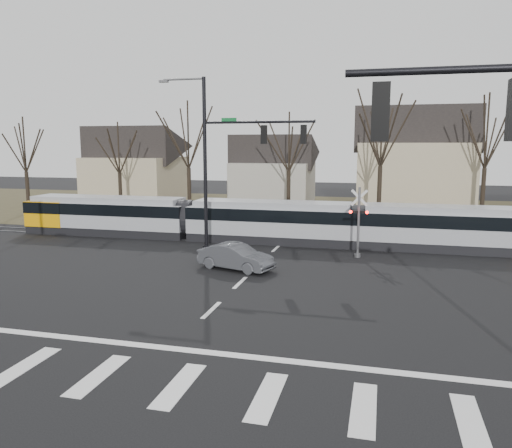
# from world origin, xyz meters

# --- Properties ---
(ground) EXTENTS (140.00, 140.00, 0.00)m
(ground) POSITION_xyz_m (0.00, 0.00, 0.00)
(ground) COLOR black
(grass_verge) EXTENTS (140.00, 28.00, 0.01)m
(grass_verge) POSITION_xyz_m (0.00, 32.00, 0.01)
(grass_verge) COLOR #38331E
(grass_verge) RESTS_ON ground
(crosswalk) EXTENTS (27.00, 2.60, 0.01)m
(crosswalk) POSITION_xyz_m (0.00, -4.00, 0.01)
(crosswalk) COLOR silver
(crosswalk) RESTS_ON ground
(stop_line) EXTENTS (28.00, 0.35, 0.01)m
(stop_line) POSITION_xyz_m (0.00, -1.80, 0.01)
(stop_line) COLOR silver
(stop_line) RESTS_ON ground
(lane_dashes) EXTENTS (0.18, 30.00, 0.01)m
(lane_dashes) POSITION_xyz_m (0.00, 16.00, 0.01)
(lane_dashes) COLOR silver
(lane_dashes) RESTS_ON ground
(rail_pair) EXTENTS (90.00, 1.52, 0.06)m
(rail_pair) POSITION_xyz_m (0.00, 15.80, 0.03)
(rail_pair) COLOR #59595E
(rail_pair) RESTS_ON ground
(tram) EXTENTS (35.44, 2.63, 2.69)m
(tram) POSITION_xyz_m (-0.87, 16.00, 1.46)
(tram) COLOR gray
(tram) RESTS_ON ground
(sedan) EXTENTS (3.65, 4.79, 1.32)m
(sedan) POSITION_xyz_m (-0.92, 8.39, 0.66)
(sedan) COLOR #45464B
(sedan) RESTS_ON ground
(signal_pole_far) EXTENTS (9.28, 0.44, 10.20)m
(signal_pole_far) POSITION_xyz_m (-2.41, 12.50, 5.70)
(signal_pole_far) COLOR black
(signal_pole_far) RESTS_ON ground
(rail_crossing_signal) EXTENTS (1.08, 0.36, 4.00)m
(rail_crossing_signal) POSITION_xyz_m (5.00, 12.79, 1.89)
(rail_crossing_signal) COLOR #59595B
(rail_crossing_signal) RESTS_ON ground
(tree_row) EXTENTS (59.20, 7.20, 10.00)m
(tree_row) POSITION_xyz_m (2.00, 26.00, 5.00)
(tree_row) COLOR black
(tree_row) RESTS_ON ground
(house_a) EXTENTS (9.72, 8.64, 8.60)m
(house_a) POSITION_xyz_m (-20.00, 34.00, 4.46)
(house_a) COLOR tan
(house_a) RESTS_ON ground
(house_b) EXTENTS (8.64, 7.56, 7.65)m
(house_b) POSITION_xyz_m (-5.00, 36.00, 3.97)
(house_b) COLOR gray
(house_b) RESTS_ON ground
(house_c) EXTENTS (10.80, 8.64, 10.10)m
(house_c) POSITION_xyz_m (9.00, 33.00, 5.23)
(house_c) COLOR tan
(house_c) RESTS_ON ground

